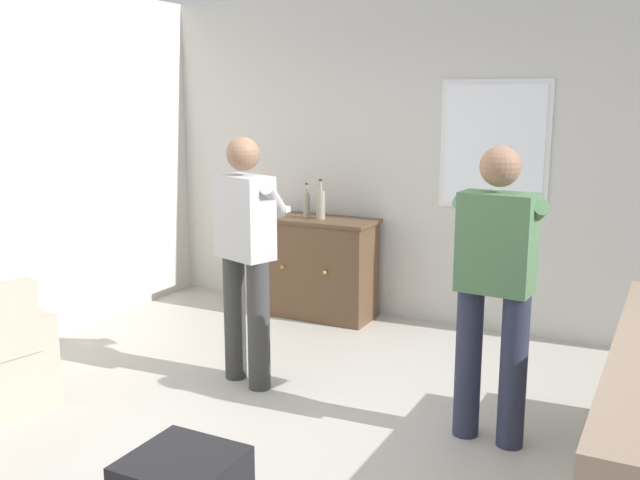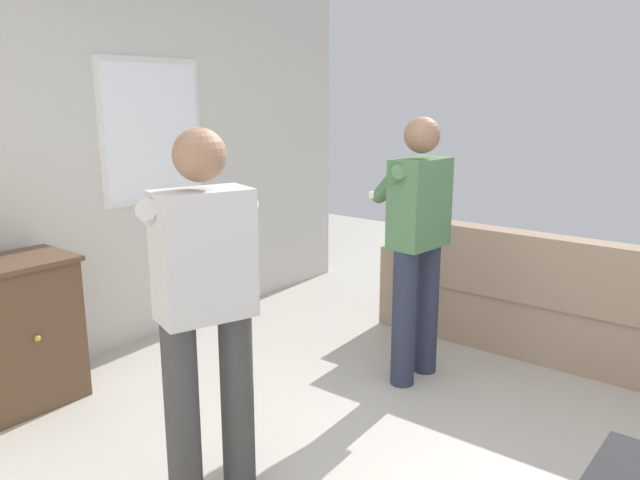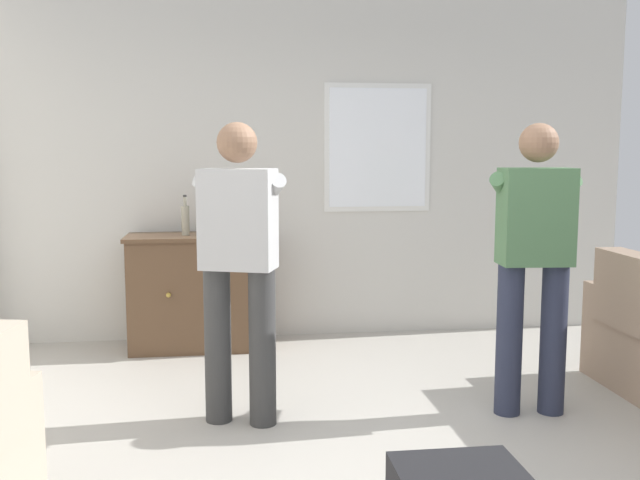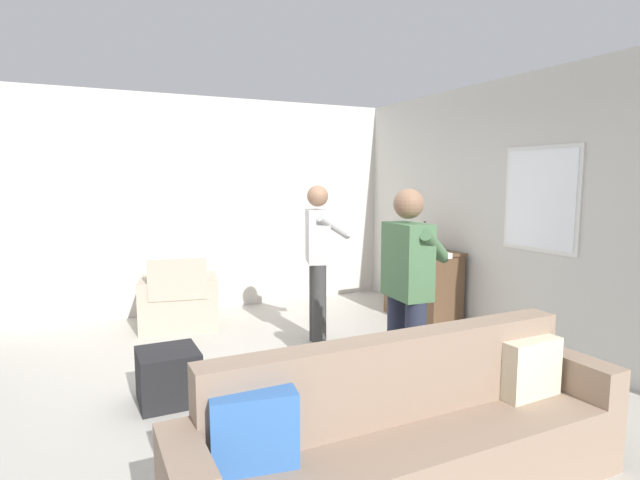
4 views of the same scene
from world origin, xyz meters
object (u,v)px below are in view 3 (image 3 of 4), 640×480
object	(u,v)px
sideboard_cabinet	(198,292)
person_standing_right	(534,254)
bottle_liquor_amber	(185,219)
bottle_wine_green	(204,218)
person_standing_left	(239,258)

from	to	relation	value
sideboard_cabinet	person_standing_right	distance (m)	2.61
sideboard_cabinet	person_standing_right	size ratio (longest dim) A/B	0.64
bottle_liquor_amber	bottle_wine_green	bearing A→B (deg)	-2.40
sideboard_cabinet	bottle_liquor_amber	distance (m)	0.57
sideboard_cabinet	bottle_wine_green	size ratio (longest dim) A/B	3.09
person_standing_right	bottle_wine_green	bearing A→B (deg)	139.82
bottle_liquor_amber	person_standing_right	world-z (taller)	person_standing_right
sideboard_cabinet	person_standing_left	size ratio (longest dim) A/B	0.64
person_standing_left	person_standing_right	bearing A→B (deg)	-2.42
sideboard_cabinet	person_standing_left	distance (m)	1.67
bottle_wine_green	person_standing_right	bearing A→B (deg)	-40.18
bottle_liquor_amber	person_standing_right	xyz separation A→B (m)	(2.05, -1.62, -0.07)
sideboard_cabinet	bottle_liquor_amber	size ratio (longest dim) A/B	3.50
bottle_wine_green	person_standing_left	xyz separation A→B (m)	(0.24, -1.55, -0.08)
bottle_liquor_amber	person_standing_left	size ratio (longest dim) A/B	0.18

